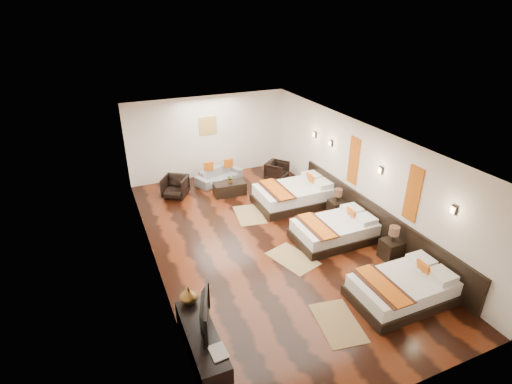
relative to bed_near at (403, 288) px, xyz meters
name	(u,v)px	position (x,y,z in m)	size (l,w,h in m)	color
floor	(266,242)	(-1.70, 3.07, -0.27)	(5.50, 9.50, 0.01)	black
ceiling	(267,137)	(-1.70, 3.07, 2.53)	(5.50, 9.50, 0.01)	white
back_wall	(208,137)	(-1.70, 7.82, 1.13)	(5.50, 0.01, 2.80)	silver
left_wall	(151,215)	(-4.45, 3.07, 1.13)	(0.01, 9.50, 2.80)	silver
right_wall	(360,175)	(1.05, 3.07, 1.13)	(0.01, 9.50, 2.80)	silver
headboard_panel	(373,220)	(1.01, 2.27, 0.18)	(0.08, 6.60, 0.90)	black
bed_near	(403,288)	(0.00, 0.00, 0.00)	(2.07, 1.30, 0.79)	black
bed_mid	(335,230)	(0.00, 2.48, 0.00)	(2.08, 1.31, 0.79)	black
bed_far	(295,194)	(0.00, 4.65, 0.03)	(2.33, 1.47, 0.89)	black
nightstand_a	(391,247)	(0.75, 1.23, 0.04)	(0.44, 0.44, 0.88)	black
nightstand_b	(337,206)	(0.75, 3.52, 0.02)	(0.42, 0.42, 0.84)	black
jute_mat_near	(338,323)	(-1.60, -0.06, -0.26)	(0.75, 1.20, 0.01)	olive
jute_mat_mid	(293,259)	(-1.41, 2.13, -0.26)	(0.75, 1.20, 0.01)	olive
jute_mat_far	(249,215)	(-1.54, 4.53, -0.26)	(0.75, 1.20, 0.01)	olive
tv_console	(202,344)	(-4.20, 0.22, 0.00)	(0.50, 1.80, 0.55)	black
tv	(201,313)	(-4.15, 0.36, 0.57)	(1.02, 0.13, 0.59)	black
book	(211,355)	(-4.20, -0.31, 0.30)	(0.26, 0.35, 0.03)	black
figurine	(189,295)	(-4.20, 1.01, 0.45)	(0.33, 0.33, 0.34)	brown
sofa	(219,175)	(-1.60, 7.08, -0.03)	(1.64, 0.64, 0.48)	gray
armchair_left	(175,187)	(-3.22, 6.57, 0.07)	(0.72, 0.74, 0.67)	black
armchair_right	(277,171)	(0.30, 6.51, 0.04)	(0.67, 0.69, 0.63)	black
coffee_table	(230,188)	(-1.60, 6.03, -0.07)	(1.00, 0.50, 0.40)	black
table_plant	(230,179)	(-1.56, 6.05, 0.26)	(0.23, 0.20, 0.26)	#275A1E
orange_panel_a	(413,194)	(1.03, 1.17, 1.43)	(0.04, 0.40, 1.30)	#D86014
orange_panel_b	(354,161)	(1.03, 3.37, 1.43)	(0.04, 0.40, 1.30)	#D86014
sconce_near	(454,210)	(1.01, 0.07, 1.58)	(0.07, 0.12, 0.18)	black
sconce_mid	(381,170)	(1.01, 2.27, 1.58)	(0.07, 0.12, 0.18)	black
sconce_far	(331,143)	(1.01, 4.47, 1.58)	(0.07, 0.12, 0.18)	black
sconce_lounge	(315,135)	(1.01, 5.37, 1.58)	(0.07, 0.12, 0.18)	black
gold_artwork	(208,126)	(-1.70, 7.80, 1.53)	(0.60, 0.04, 0.60)	#AD873F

